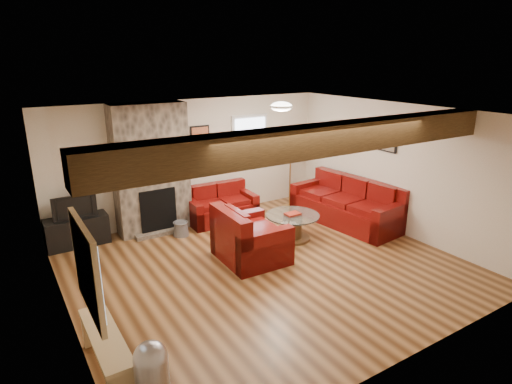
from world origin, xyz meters
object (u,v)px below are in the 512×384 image
(loveseat, at_px, (221,204))
(tv_cabinet, at_px, (77,231))
(television, at_px, (74,206))
(armchair_red, at_px, (251,234))
(coffee_table, at_px, (292,227))
(floor_lamp, at_px, (291,145))
(sofa_three, at_px, (346,202))

(loveseat, distance_m, tv_cabinet, 2.81)
(tv_cabinet, height_order, television, television)
(armchair_red, xyz_separation_m, coffee_table, (1.09, 0.29, -0.22))
(coffee_table, distance_m, television, 3.99)
(television, bearing_deg, floor_lamp, -5.12)
(loveseat, bearing_deg, floor_lamp, -1.07)
(loveseat, bearing_deg, tv_cabinet, 176.26)
(tv_cabinet, height_order, floor_lamp, floor_lamp)
(coffee_table, bearing_deg, loveseat, 113.69)
(armchair_red, distance_m, tv_cabinet, 3.23)
(sofa_three, relative_size, tv_cabinet, 2.17)
(coffee_table, bearing_deg, floor_lamp, 55.20)
(tv_cabinet, distance_m, television, 0.49)
(armchair_red, height_order, tv_cabinet, armchair_red)
(sofa_three, relative_size, floor_lamp, 1.37)
(loveseat, relative_size, tv_cabinet, 1.31)
(armchair_red, bearing_deg, television, 49.58)
(loveseat, xyz_separation_m, television, (-2.79, 0.30, 0.38))
(loveseat, height_order, coffee_table, loveseat)
(coffee_table, height_order, floor_lamp, floor_lamp)
(loveseat, bearing_deg, television, 176.26)
(tv_cabinet, xyz_separation_m, floor_lamp, (4.50, -0.40, 1.20))
(sofa_three, xyz_separation_m, floor_lamp, (-0.43, 1.37, 1.01))
(loveseat, distance_m, armchair_red, 1.91)
(tv_cabinet, relative_size, floor_lamp, 0.63)
(armchair_red, relative_size, floor_lamp, 0.67)
(tv_cabinet, relative_size, television, 1.43)
(sofa_three, xyz_separation_m, loveseat, (-2.14, 1.48, -0.08))
(sofa_three, distance_m, television, 5.25)
(armchair_red, relative_size, television, 1.52)
(loveseat, xyz_separation_m, coffee_table, (0.69, -1.57, -0.13))
(sofa_three, xyz_separation_m, television, (-4.93, 1.78, 0.30))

